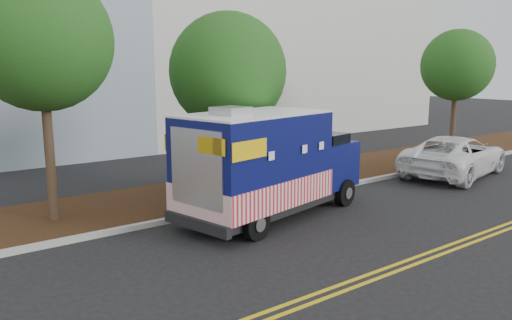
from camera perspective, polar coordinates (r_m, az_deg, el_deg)
ground at (r=14.89m, az=2.15°, el=-6.57°), size 120.00×120.00×0.00m
curb at (r=15.94m, az=-1.01°, el=-5.13°), size 120.00×0.18×0.15m
mulch_strip at (r=17.63m, az=-5.00°, el=-3.63°), size 120.00×4.00×0.15m
centerline_near at (r=11.95m, az=15.92°, el=-11.33°), size 120.00×0.10×0.01m
centerline_far at (r=11.82m, az=16.89°, el=-11.64°), size 120.00×0.10×0.01m
tree_a at (r=14.69m, az=-23.37°, el=12.43°), size 3.79×3.79×6.98m
tree_b at (r=17.38m, az=-3.22°, el=10.06°), size 4.02×4.02×6.26m
tree_d at (r=26.99m, az=21.99°, el=9.99°), size 3.51×3.51×6.25m
sign_post at (r=14.54m, az=-9.27°, el=-2.22°), size 0.06×0.06×2.40m
food_truck at (r=14.52m, az=1.23°, el=-0.81°), size 6.71×3.60×3.36m
white_car at (r=22.02m, az=21.77°, el=0.47°), size 6.30×3.84×1.63m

